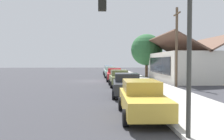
{
  "coord_description": "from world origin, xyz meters",
  "views": [
    {
      "loc": [
        29.8,
        0.91,
        2.48
      ],
      "look_at": [
        0.34,
        2.47,
        1.37
      ],
      "focal_mm": 38.62,
      "sensor_mm": 36.0,
      "label": 1
    }
  ],
  "objects": [
    {
      "name": "car_mustard",
      "position": [
        19.23,
        2.81,
        0.82
      ],
      "size": [
        4.95,
        2.06,
        1.59
      ],
      "rotation": [
        0.0,
        0.0,
        -0.03
      ],
      "color": "gold",
      "rests_on": "ground"
    },
    {
      "name": "fire_hydrant_red",
      "position": [
        -0.5,
        4.2,
        0.5
      ],
      "size": [
        0.22,
        0.22,
        0.71
      ],
      "color": "red",
      "rests_on": "sidewalk_curb"
    },
    {
      "name": "shade_tree",
      "position": [
        -7.36,
        8.26,
        4.22
      ],
      "size": [
        4.86,
        4.86,
        6.66
      ],
      "color": "brown",
      "rests_on": "ground"
    },
    {
      "name": "ground_plane",
      "position": [
        0.0,
        0.0,
        0.0
      ],
      "size": [
        120.0,
        120.0,
        0.0
      ],
      "primitive_type": "plane",
      "color": "#38383D"
    },
    {
      "name": "car_olive",
      "position": [
        6.5,
        2.86,
        0.81
      ],
      "size": [
        4.33,
        2.04,
        1.59
      ],
      "rotation": [
        0.0,
        0.0,
        0.02
      ],
      "color": "olive",
      "rests_on": "ground"
    },
    {
      "name": "car_cherry",
      "position": [
        0.24,
        2.75,
        0.81
      ],
      "size": [
        4.58,
        2.06,
        1.59
      ],
      "rotation": [
        0.0,
        0.0,
        -0.02
      ],
      "color": "red",
      "rests_on": "ground"
    },
    {
      "name": "car_seafoam",
      "position": [
        -6.12,
        2.63,
        0.81
      ],
      "size": [
        4.41,
        1.98,
        1.59
      ],
      "rotation": [
        0.0,
        0.0,
        -0.0
      ],
      "color": "#9ED1BC",
      "rests_on": "ground"
    },
    {
      "name": "storefront_building",
      "position": [
        0.25,
        11.98,
        1.91
      ],
      "size": [
        12.79,
        7.63,
        5.6
      ],
      "color": "silver",
      "rests_on": "ground"
    },
    {
      "name": "utility_pole_wooden",
      "position": [
        7.39,
        8.2,
        3.93
      ],
      "size": [
        1.8,
        0.24,
        7.5
      ],
      "color": "brown",
      "rests_on": "ground"
    },
    {
      "name": "sidewalk_curb",
      "position": [
        0.0,
        5.6,
        0.08
      ],
      "size": [
        60.0,
        4.2,
        0.16
      ],
      "primitive_type": "cube",
      "color": "#B2AFA8",
      "rests_on": "ground"
    },
    {
      "name": "traffic_light_main",
      "position": [
        22.71,
        2.54,
        3.49
      ],
      "size": [
        0.37,
        2.79,
        5.2
      ],
      "color": "#383833",
      "rests_on": "ground"
    },
    {
      "name": "car_charcoal",
      "position": [
        12.92,
        2.85,
        0.82
      ],
      "size": [
        4.56,
        2.27,
        1.59
      ],
      "rotation": [
        0.0,
        0.0,
        -0.05
      ],
      "color": "#2D3035",
      "rests_on": "ground"
    },
    {
      "name": "car_skyblue",
      "position": [
        -18.74,
        2.79,
        0.81
      ],
      "size": [
        4.82,
        2.16,
        1.59
      ],
      "rotation": [
        0.0,
        0.0,
        -0.06
      ],
      "color": "#8CB7E0",
      "rests_on": "ground"
    },
    {
      "name": "car_silver",
      "position": [
        -12.74,
        2.62,
        0.82
      ],
      "size": [
        4.82,
        2.03,
        1.59
      ],
      "rotation": [
        0.0,
        0.0,
        0.01
      ],
      "color": "silver",
      "rests_on": "ground"
    }
  ]
}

